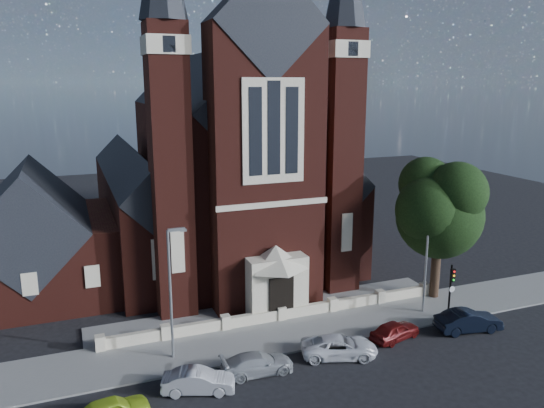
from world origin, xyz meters
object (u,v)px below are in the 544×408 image
Objects in this scene: street_lamp_left at (172,287)px; car_white_suv at (339,347)px; parish_hall at (33,244)px; car_navy at (468,321)px; street_tree at (443,211)px; church at (216,169)px; car_silver_a at (198,381)px; traffic_signal at (451,285)px; car_silver_b at (257,364)px; street_lamp_right at (428,252)px; car_dark_red at (395,330)px.

street_lamp_left is 1.76× the size of car_white_suv.
parish_hall reaches higher than car_navy.
street_tree is 20.71m from street_lamp_left.
car_silver_a is at bearing -107.91° from church.
church is at bearing 126.17° from street_tree.
car_white_suv is at bearing -169.56° from traffic_signal.
parish_hall is 20.20m from car_silver_a.
parish_hall is at bearing 120.02° from street_lamp_left.
street_tree is 2.56× the size of car_silver_b.
parish_hall is (-16.00, -4.94, -4.17)m from church.
street_lamp_right is 2.24× the size of car_dark_red.
traffic_signal is 15.08m from car_silver_b.
street_lamp_right is (18.00, 0.00, 0.00)m from street_lamp_left.
car_white_suv is at bearing 98.34° from car_navy.
parish_hall is 31.20m from traffic_signal.
car_dark_red is at bearing -83.69° from car_silver_b.
parish_hall is at bearing -162.84° from church.
car_white_suv is (17.40, -17.34, -3.37)m from parish_hall.
car_silver_b is at bearing 108.39° from car_white_suv.
car_navy is at bearing -113.30° from car_dark_red.
church is 17.26m from parish_hall.
car_white_suv is (-11.19, -5.05, -6.32)m from street_tree.
street_tree reaches higher than car_silver_b.
car_silver_a reaches higher than car_silver_b.
street_tree reaches higher than car_navy.
church is at bearing 67.34° from street_lamp_left.
parish_hall is 32.35m from car_navy.
car_dark_red is at bearing -37.45° from parish_hall.
street_lamp_right is 1.76× the size of car_white_suv.
church is 7.58× the size of car_white_suv.
street_lamp_right reaches higher than car_white_suv.
parish_hall is at bearing 66.22° from car_navy.
street_lamp_right is at bearing -50.69° from car_white_suv.
church is 26.07m from car_navy.
street_tree is 5.70m from traffic_signal.
street_lamp_left is 2.09× the size of car_silver_a.
car_white_suv is (9.31, -3.34, -3.96)m from street_lamp_left.
street_lamp_left is 18.00m from street_lamp_right.
street_tree is at bearing -71.95° from car_dark_red.
car_navy is at bearing -106.90° from street_tree.
street_tree is at bearing -47.45° from car_white_suv.
street_lamp_left is (-20.51, -1.71, -2.36)m from street_tree.
street_lamp_right is at bearing -145.74° from street_tree.
street_lamp_right is at bearing 120.01° from traffic_signal.
street_tree is at bearing 34.26° from street_lamp_right.
parish_hall reaches higher than traffic_signal.
traffic_signal is at bearing -92.71° from car_dark_red.
car_navy reaches higher than car_dark_red.
church reaches higher than car_white_suv.
street_tree reaches higher than car_silver_a.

